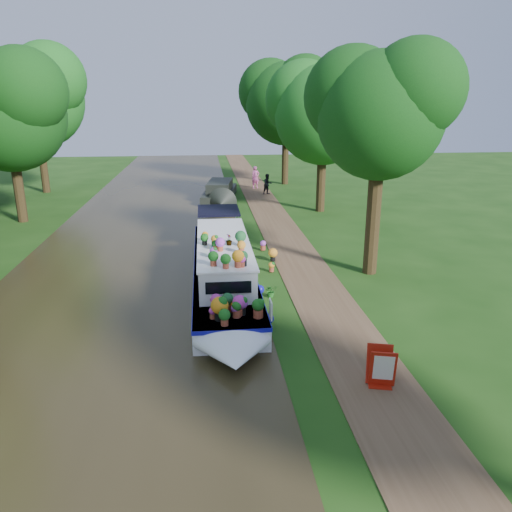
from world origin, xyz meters
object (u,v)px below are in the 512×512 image
(pedestrian_pink, at_px, (255,177))
(pedestrian_dark, at_px, (268,184))
(second_boat, at_px, (220,192))
(sandwich_board, at_px, (381,369))
(plant_boat, at_px, (224,267))

(pedestrian_pink, bearing_deg, pedestrian_dark, -93.54)
(second_boat, xyz_separation_m, pedestrian_pink, (3.03, 4.46, 0.36))
(sandwich_board, height_order, pedestrian_dark, pedestrian_dark)
(sandwich_board, relative_size, pedestrian_dark, 0.66)
(sandwich_board, distance_m, pedestrian_dark, 26.51)
(plant_boat, bearing_deg, pedestrian_pink, 80.96)
(pedestrian_dark, bearing_deg, plant_boat, -129.02)
(sandwich_board, xyz_separation_m, pedestrian_pink, (-0.02, 29.33, 0.42))
(plant_boat, height_order, sandwich_board, plant_boat)
(sandwich_board, distance_m, pedestrian_pink, 29.33)
(second_boat, relative_size, pedestrian_pink, 4.07)
(plant_boat, relative_size, pedestrian_dark, 8.83)
(pedestrian_pink, bearing_deg, sandwich_board, -105.85)
(plant_boat, height_order, pedestrian_dark, plant_boat)
(pedestrian_pink, bearing_deg, second_boat, -140.06)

